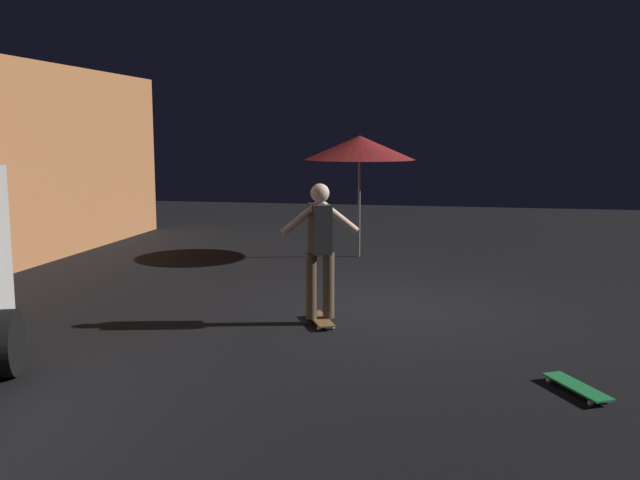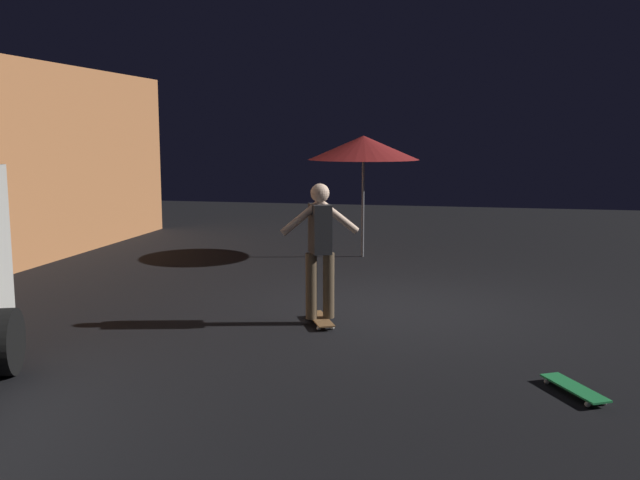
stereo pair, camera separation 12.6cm
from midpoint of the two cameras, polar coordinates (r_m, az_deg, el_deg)
name	(u,v)px [view 2 (the right image)]	position (r m, az deg, el deg)	size (l,w,h in m)	color
ground_plane	(400,309)	(9.73, 6.78, -5.47)	(28.00, 28.00, 0.00)	black
patio_umbrella	(363,148)	(13.54, 3.75, 7.35)	(2.10, 2.10, 2.30)	slate
skateboard_ridden	(320,319)	(8.91, 0.41, -6.34)	(0.79, 0.51, 0.07)	olive
skateboard_spare	(574,388)	(7.00, 20.13, -11.05)	(0.78, 0.55, 0.07)	green
skater	(320,241)	(8.71, 0.41, -0.09)	(0.49, 0.93, 1.67)	brown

